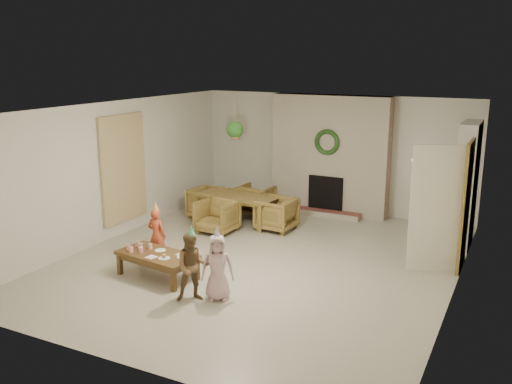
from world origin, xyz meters
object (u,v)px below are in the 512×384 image
Objects in this scene: dining_table at (237,209)px; dining_chair_near at (217,216)px; coffee_table_top at (157,255)px; child_red at (157,235)px; dining_chair_left at (208,203)px; child_pink at (217,267)px; child_plaid at (192,267)px; dining_chair_right at (276,214)px; dining_chair_far at (255,200)px.

dining_table is 0.72m from dining_chair_near.
child_red is (-0.40, 0.53, 0.10)m from coffee_table_top.
dining_table is at bearing -90.00° from dining_chair_left.
child_pink is at bearing -55.43° from dining_chair_near.
child_plaid reaches higher than coffee_table_top.
dining_chair_left is 1.61m from dining_chair_right.
dining_table is at bearing 103.43° from coffee_table_top.
child_plaid is (1.33, -0.99, 0.04)m from child_red.
coffee_table_top is (-0.63, -2.95, 0.04)m from dining_chair_right.
dining_chair_far is 3.20m from child_red.
coffee_table_top is 0.67m from child_red.
child_pink is at bearing 14.13° from dining_chair_right.
dining_table is 3.67m from child_plaid.
child_plaid is (0.30, -3.41, 0.17)m from dining_chair_right.
dining_chair_far reaches higher than dining_table.
child_plaid is (1.19, -3.47, 0.20)m from dining_table.
dining_chair_left is at bearing -78.30° from child_red.
dining_table is 1.31× the size of coffee_table_top.
child_plaid is at bearing -176.25° from child_pink.
dining_chair_right is (0.84, -0.77, 0.00)m from dining_chair_far.
child_plaid reaches higher than dining_chair_right.
dining_chair_right is at bearing -90.00° from dining_chair_left.
coffee_table_top is (0.31, -2.30, 0.04)m from dining_chair_near.
dining_chair_left is at bearing -90.00° from dining_chair_right.
child_pink reaches higher than dining_chair_right.
coffee_table_top is at bearing -81.14° from dining_table.
child_pink is (2.18, -3.33, 0.15)m from dining_chair_left.
child_red is at bearing 106.79° from child_plaid.
dining_chair_left is at bearing 81.80° from child_plaid.
dining_chair_left is 3.22m from coffee_table_top.
dining_chair_right reaches higher than dining_table.
dining_chair_near is at bearing 90.00° from dining_chair_far.
dining_chair_right is 0.71× the size of child_plaid.
coffee_table_top is 1.24m from child_pink.
child_red reaches higher than dining_chair_right.
dining_chair_far is at bearing 90.00° from dining_table.
dining_chair_near is 0.75× the size of child_pink.
dining_chair_far is (0.05, 0.71, 0.03)m from dining_table.
child_plaid is at bearing 109.18° from dining_chair_far.
dining_chair_right is 3.27m from child_pink.
dining_chair_left is 4.00m from child_plaid.
child_red is 1.66m from child_plaid.
child_plaid is at bearing -17.52° from coffee_table_top.
dining_chair_near reaches higher than coffee_table_top.
child_red is (-0.14, -2.48, 0.16)m from dining_table.
child_plaid is 1.05× the size of child_pink.
dining_chair_right is at bearing -114.16° from child_red.
child_pink is (0.28, 0.19, -0.02)m from child_plaid.
coffee_table_top is 1.38× the size of child_red.
dining_chair_right is at bearing 86.43° from coffee_table_top.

